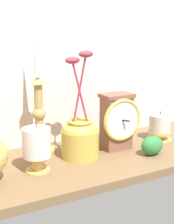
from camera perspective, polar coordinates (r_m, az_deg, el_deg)
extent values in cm
cube|color=brown|center=(99.50, -0.49, -8.60)|extent=(100.00, 36.00, 2.40)
cube|color=silver|center=(108.82, -5.17, 11.52)|extent=(120.00, 2.00, 65.00)
cube|color=brown|center=(104.53, 5.13, -1.98)|extent=(8.94, 6.03, 16.78)
cube|color=brown|center=(102.47, 5.24, 2.87)|extent=(10.02, 6.75, 1.20)
torus|color=#D8B557|center=(101.30, 6.21, -1.39)|extent=(13.40, 1.22, 13.40)
cylinder|color=white|center=(101.22, 6.24, -1.41)|extent=(11.21, 0.40, 11.21)
cube|color=black|center=(100.98, 6.34, -1.44)|extent=(2.60, 4.02, 0.30)
cylinder|color=tan|center=(102.18, -8.16, -6.86)|extent=(9.12, 9.12, 1.80)
cylinder|color=tan|center=(98.87, -8.37, -0.89)|extent=(2.57, 2.57, 20.17)
sphere|color=tan|center=(98.62, -8.40, -0.33)|extent=(4.12, 4.12, 4.12)
cone|color=tan|center=(96.70, -8.60, 5.48)|extent=(4.70, 4.70, 2.00)
cone|color=white|center=(95.83, -8.80, 10.97)|extent=(2.16, 2.16, 16.55)
cylinder|color=gold|center=(98.34, -1.22, -5.52)|extent=(11.23, 11.23, 8.36)
ellipsoid|color=gold|center=(97.05, -1.23, -3.19)|extent=(10.67, 10.67, 5.34)
torus|color=gold|center=(96.30, -1.24, -1.67)|extent=(7.29, 7.29, 1.11)
cylinder|color=#A63446|center=(94.32, -1.27, 3.59)|extent=(4.51, 1.88, 17.63)
ellipsoid|color=#A63446|center=(92.85, -2.57, 9.00)|extent=(4.40, 2.80, 2.00)
cylinder|color=#A63446|center=(94.17, -1.27, 4.10)|extent=(3.98, 1.82, 19.45)
ellipsoid|color=#A63446|center=(93.27, -0.19, 10.09)|extent=(4.40, 2.80, 2.00)
cylinder|color=tan|center=(117.42, 12.47, -4.11)|extent=(3.57, 3.57, 2.56)
cylinder|color=tan|center=(117.68, 12.45, -4.52)|extent=(8.92, 8.92, 0.80)
cylinder|color=tan|center=(117.04, 12.50, -3.51)|extent=(8.03, 8.03, 0.60)
cylinder|color=beige|center=(116.10, 12.59, -1.93)|extent=(7.44, 7.44, 5.92)
cylinder|color=black|center=(115.21, 12.68, -0.22)|extent=(0.30, 0.30, 1.20)
cylinder|color=tan|center=(90.44, -8.63, -9.00)|extent=(2.68, 2.68, 3.79)
cylinder|color=tan|center=(91.02, -8.59, -9.87)|extent=(6.70, 6.70, 0.80)
cylinder|color=tan|center=(89.73, -8.67, -7.89)|extent=(6.03, 6.03, 0.60)
cylinder|color=silver|center=(88.23, -8.77, -5.27)|extent=(7.67, 7.67, 7.87)
cylinder|color=black|center=(86.87, -8.88, -2.44)|extent=(0.30, 0.30, 1.20)
ellipsoid|color=#2E7938|center=(102.16, 11.29, -5.77)|extent=(7.30, 5.11, 5.93)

